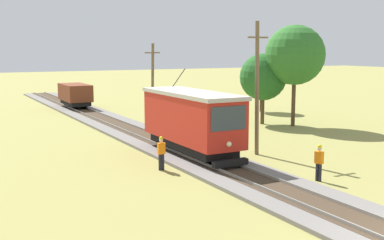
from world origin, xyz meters
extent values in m
cube|color=red|center=(0.00, 14.84, 2.30)|extent=(2.50, 8.00, 2.60)
cube|color=#B2ADA3|center=(0.00, 14.84, 3.71)|extent=(2.60, 8.32, 0.22)
cube|color=black|center=(0.00, 14.84, 0.72)|extent=(2.10, 7.04, 0.44)
cube|color=#2D3842|center=(0.00, 10.83, 2.77)|extent=(2.10, 0.03, 1.25)
cube|color=#2D3842|center=(1.26, 14.84, 2.66)|extent=(0.02, 6.72, 1.04)
sphere|color=#F4EAB2|center=(0.00, 10.78, 1.45)|extent=(0.28, 0.28, 0.28)
cylinder|color=black|center=(0.00, 16.44, 4.52)|extent=(0.05, 1.67, 1.19)
cube|color=black|center=(0.00, 10.64, 0.50)|extent=(2.00, 0.36, 0.32)
cylinder|color=black|center=(0.00, 12.60, 0.72)|extent=(1.54, 0.80, 0.80)
cylinder|color=black|center=(0.00, 17.08, 0.72)|extent=(1.54, 0.80, 0.80)
cube|color=brown|center=(0.00, 40.58, 1.78)|extent=(2.40, 5.20, 1.70)
cube|color=black|center=(0.00, 40.58, 0.70)|extent=(2.02, 4.78, 0.38)
cylinder|color=black|center=(0.00, 39.02, 0.70)|extent=(1.54, 0.76, 0.76)
cylinder|color=black|center=(0.00, 42.14, 0.70)|extent=(1.54, 0.76, 0.76)
cylinder|color=brown|center=(3.73, 13.59, 3.93)|extent=(0.24, 0.43, 7.86)
cube|color=brown|center=(3.73, 13.59, 6.91)|extent=(1.40, 0.10, 0.10)
cylinder|color=silver|center=(3.18, 13.59, 7.01)|extent=(0.08, 0.08, 0.10)
cylinder|color=silver|center=(4.28, 13.59, 7.01)|extent=(0.08, 0.08, 0.10)
cylinder|color=brown|center=(3.73, 28.86, 3.38)|extent=(0.24, 0.54, 6.76)
cube|color=brown|center=(3.73, 28.86, 5.94)|extent=(1.40, 0.10, 0.10)
cylinder|color=silver|center=(3.18, 28.86, 6.04)|extent=(0.08, 0.08, 0.10)
cylinder|color=silver|center=(4.28, 28.86, 6.04)|extent=(0.08, 0.08, 0.10)
cylinder|color=black|center=(2.85, 7.21, 0.43)|extent=(0.15, 0.15, 0.86)
cylinder|color=black|center=(2.81, 7.36, 0.43)|extent=(0.15, 0.15, 0.86)
cube|color=orange|center=(2.83, 7.28, 1.15)|extent=(0.33, 0.43, 0.58)
sphere|color=beige|center=(2.83, 7.28, 1.58)|extent=(0.22, 0.22, 0.22)
sphere|color=yellow|center=(2.83, 7.28, 1.68)|extent=(0.21, 0.21, 0.21)
cylinder|color=black|center=(-2.80, 12.75, 0.43)|extent=(0.15, 0.15, 0.86)
cylinder|color=black|center=(-2.96, 12.76, 0.43)|extent=(0.15, 0.15, 0.86)
cube|color=orange|center=(-2.88, 12.76, 1.15)|extent=(0.40, 0.28, 0.58)
sphere|color=beige|center=(-2.88, 12.76, 1.58)|extent=(0.22, 0.22, 0.22)
sphere|color=yellow|center=(-2.88, 12.76, 1.68)|extent=(0.21, 0.21, 0.21)
cylinder|color=#4C3823|center=(16.03, 29.75, 1.11)|extent=(0.32, 0.32, 2.22)
sphere|color=#4C7F38|center=(16.03, 29.75, 3.43)|extent=(3.21, 3.21, 3.21)
cylinder|color=#4C3823|center=(12.76, 20.98, 1.99)|extent=(0.32, 0.32, 3.97)
sphere|color=#2D6B28|center=(12.76, 20.98, 5.78)|extent=(4.83, 4.83, 4.83)
cylinder|color=#4C3823|center=(11.20, 23.05, 1.24)|extent=(0.32, 0.32, 2.49)
sphere|color=#235B23|center=(11.20, 23.05, 3.95)|extent=(3.91, 3.91, 3.91)
camera|label=1|loc=(-13.06, -9.50, 6.22)|focal=45.10mm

